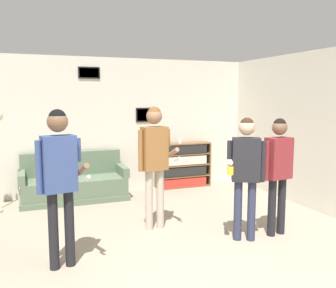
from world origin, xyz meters
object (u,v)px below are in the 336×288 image
at_px(person_player_foreground_left, 59,171).
at_px(person_watcher_holding_cup, 246,166).
at_px(person_spectator_near_bookshelf, 278,165).
at_px(drinking_cup, 180,141).
at_px(couch, 74,185).
at_px(person_player_foreground_center, 154,154).
at_px(bookshelf, 183,165).

bearing_deg(person_player_foreground_left, person_watcher_holding_cup, -0.94).
distance_m(person_spectator_near_bookshelf, drinking_cup, 3.06).
relative_size(couch, person_player_foreground_center, 1.08).
distance_m(person_player_foreground_center, person_watcher_holding_cup, 1.30).
bearing_deg(couch, person_watcher_holding_cup, -56.71).
height_order(bookshelf, person_player_foreground_center, person_player_foreground_center).
height_order(person_player_foreground_left, person_watcher_holding_cup, person_player_foreground_left).
height_order(couch, person_player_foreground_left, person_player_foreground_left).
relative_size(bookshelf, person_player_foreground_left, 0.66).
height_order(bookshelf, person_watcher_holding_cup, person_watcher_holding_cup).
bearing_deg(person_spectator_near_bookshelf, couch, 130.27).
bearing_deg(person_spectator_near_bookshelf, bookshelf, 91.98).
height_order(person_player_foreground_left, person_player_foreground_center, person_player_foreground_left).
bearing_deg(person_player_foreground_left, person_spectator_near_bookshelf, -0.44).
relative_size(person_watcher_holding_cup, person_spectator_near_bookshelf, 1.01).
bearing_deg(bookshelf, drinking_cup, -179.75).
xyz_separation_m(bookshelf, person_watcher_holding_cup, (-0.43, -3.07, 0.55)).
distance_m(person_player_foreground_left, person_watcher_holding_cup, 2.37).
bearing_deg(couch, bookshelf, 4.88).
bearing_deg(bookshelf, person_watcher_holding_cup, -97.92).
xyz_separation_m(couch, person_player_foreground_center, (0.90, -2.02, 0.83)).
bearing_deg(person_player_foreground_left, bookshelf, 47.31).
relative_size(person_watcher_holding_cup, drinking_cup, 16.79).
bearing_deg(person_player_foreground_center, person_spectator_near_bookshelf, -28.82).
bearing_deg(drinking_cup, person_spectator_near_bookshelf, -86.69).
bearing_deg(bookshelf, person_player_foreground_left, -132.69).
xyz_separation_m(couch, person_player_foreground_left, (-0.48, -2.84, 0.83)).
relative_size(person_player_foreground_left, person_player_foreground_center, 1.00).
distance_m(person_watcher_holding_cup, person_spectator_near_bookshelf, 0.53).
bearing_deg(person_watcher_holding_cup, person_spectator_near_bookshelf, 1.78).
height_order(person_player_foreground_center, drinking_cup, person_player_foreground_center).
relative_size(couch, bookshelf, 1.64).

